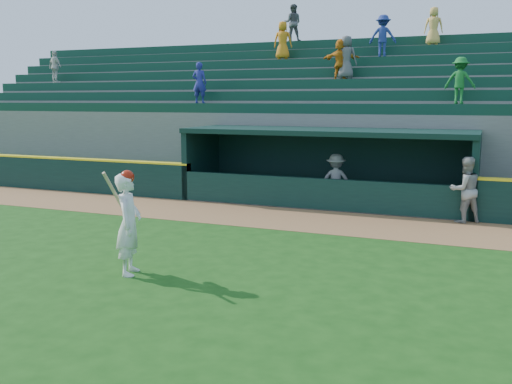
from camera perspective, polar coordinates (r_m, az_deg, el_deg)
ground at (r=12.02m, az=-2.91°, el=-7.27°), size 120.00×120.00×0.00m
warning_track at (r=16.45m, az=4.36°, el=-2.74°), size 40.00×3.00×0.01m
field_wall_left at (r=24.31m, az=-22.92°, el=1.86°), size 15.50×0.30×1.20m
wall_stripe_left at (r=24.24m, az=-23.01°, el=3.34°), size 15.50×0.32×0.06m
dugout_player_front at (r=16.91m, az=20.17°, el=0.21°), size 1.13×1.06×1.85m
dugout_player_inside at (r=18.66m, az=7.98°, el=1.22°), size 1.20×0.86×1.68m
dugout at (r=19.18m, az=7.28°, el=3.02°), size 9.40×2.80×2.46m
stands at (r=23.53m, az=10.29°, el=6.64°), size 34.50×6.27×7.59m
batter_at_plate at (r=11.42m, az=-12.61°, el=-3.03°), size 0.70×0.91×2.09m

